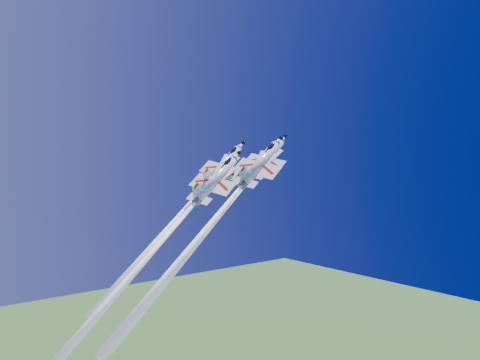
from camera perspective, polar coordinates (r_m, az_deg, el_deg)
jet_lead at (r=115.91m, az=-2.64°, el=-4.38°), size 46.97×16.29×45.19m
jet_left at (r=115.53m, az=-6.33°, el=-3.61°), size 39.45×13.61×37.53m
jet_right at (r=106.57m, az=-3.26°, el=-4.77°), size 44.44×15.14×42.47m
jet_slot at (r=108.90m, az=-8.92°, el=-7.12°), size 47.55×16.22×45.57m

